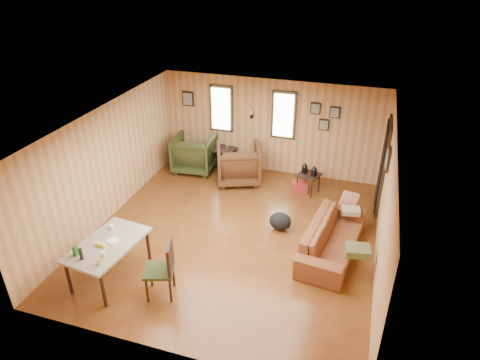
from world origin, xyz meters
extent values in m
cube|color=brown|center=(0.00, 0.00, -0.01)|extent=(5.50, 6.00, 0.02)
cube|color=#997C5B|center=(0.00, 0.00, 2.41)|extent=(5.50, 6.00, 0.02)
cube|color=tan|center=(0.00, 3.01, 1.20)|extent=(5.50, 0.02, 2.40)
cube|color=tan|center=(0.00, -3.01, 1.20)|extent=(5.50, 0.02, 2.40)
cube|color=tan|center=(-2.76, 0.00, 1.20)|extent=(0.02, 6.00, 2.40)
cube|color=tan|center=(2.76, 0.00, 1.20)|extent=(0.02, 6.00, 2.40)
cube|color=black|center=(-1.30, 2.97, 1.55)|extent=(0.60, 0.05, 1.20)
cube|color=#E0F2D1|center=(-1.30, 2.93, 1.55)|extent=(0.48, 0.04, 1.06)
cube|color=black|center=(0.30, 2.97, 1.55)|extent=(0.60, 0.05, 1.20)
cube|color=#E0F2D1|center=(0.30, 2.93, 1.55)|extent=(0.48, 0.04, 1.06)
cube|color=black|center=(-0.50, 2.95, 1.45)|extent=(0.07, 0.05, 0.12)
cylinder|color=silver|center=(-0.50, 2.89, 1.58)|extent=(0.07, 0.07, 0.14)
cube|color=black|center=(2.72, 1.95, 1.00)|extent=(0.06, 1.00, 2.05)
cube|color=black|center=(2.68, 1.95, 1.00)|extent=(0.04, 0.82, 1.90)
cube|color=black|center=(1.05, 2.97, 1.80)|extent=(0.24, 0.04, 0.28)
cube|color=#9E998C|center=(1.05, 2.94, 1.80)|extent=(0.19, 0.02, 0.22)
cube|color=black|center=(1.50, 2.97, 1.75)|extent=(0.24, 0.04, 0.28)
cube|color=#9E998C|center=(1.50, 2.94, 1.75)|extent=(0.19, 0.02, 0.22)
cube|color=black|center=(1.28, 2.97, 1.42)|extent=(0.24, 0.04, 0.28)
cube|color=#9E998C|center=(1.28, 2.94, 1.42)|extent=(0.19, 0.02, 0.22)
cube|color=black|center=(-2.20, 2.97, 1.72)|extent=(0.30, 0.04, 0.38)
cube|color=#9E998C|center=(-2.20, 2.94, 1.72)|extent=(0.24, 0.02, 0.31)
cube|color=black|center=(2.72, 0.85, 1.70)|extent=(0.04, 0.34, 0.42)
cube|color=#9E998C|center=(2.69, 0.85, 1.70)|extent=(0.02, 0.27, 0.34)
imported|color=brown|center=(1.94, 0.03, 0.42)|extent=(0.91, 2.23, 0.85)
imported|color=#4A2B16|center=(-0.61, 2.18, 0.52)|extent=(1.29, 1.26, 1.04)
imported|color=#2D3719|center=(-1.86, 2.43, 0.51)|extent=(1.07, 1.02, 1.02)
cube|color=black|center=(-1.16, 2.71, 0.55)|extent=(0.61, 0.56, 0.04)
cube|color=black|center=(-1.16, 2.71, 0.18)|extent=(0.55, 0.51, 0.03)
cylinder|color=black|center=(-1.41, 2.54, 0.27)|extent=(0.04, 0.04, 0.54)
cylinder|color=black|center=(-0.96, 2.48, 0.27)|extent=(0.04, 0.04, 0.54)
cylinder|color=black|center=(-1.36, 2.93, 0.27)|extent=(0.04, 0.04, 0.54)
cylinder|color=black|center=(-0.91, 2.88, 0.27)|extent=(0.04, 0.04, 0.54)
cube|color=brown|center=(-1.28, 2.72, 0.63)|extent=(0.10, 0.03, 0.13)
cube|color=brown|center=(-1.06, 2.69, 0.63)|extent=(0.09, 0.03, 0.12)
cube|color=black|center=(1.13, 2.14, 0.47)|extent=(0.59, 0.59, 0.04)
cylinder|color=black|center=(0.90, 2.02, 0.23)|extent=(0.04, 0.04, 0.47)
cylinder|color=black|center=(1.25, 1.90, 0.23)|extent=(0.04, 0.04, 0.47)
cylinder|color=black|center=(1.02, 2.38, 0.23)|extent=(0.04, 0.04, 0.47)
cylinder|color=black|center=(1.37, 2.25, 0.23)|extent=(0.04, 0.04, 0.47)
cube|color=black|center=(1.02, 2.18, 0.57)|extent=(0.13, 0.13, 0.17)
cone|color=black|center=(1.02, 2.18, 0.70)|extent=(0.18, 0.18, 0.09)
cube|color=black|center=(1.25, 2.10, 0.57)|extent=(0.13, 0.13, 0.17)
cone|color=black|center=(1.25, 2.10, 0.70)|extent=(0.18, 0.18, 0.09)
cube|color=maroon|center=(0.95, 2.10, 0.13)|extent=(0.41, 0.32, 0.27)
ellipsoid|color=black|center=(0.85, 0.46, 0.20)|extent=(0.50, 0.41, 0.39)
cube|color=#494F2C|center=(2.41, -0.44, 0.49)|extent=(0.47, 0.40, 0.14)
cube|color=red|center=(2.13, 1.10, 0.58)|extent=(0.38, 0.16, 0.37)
cube|color=gray|center=(2.19, 0.85, 0.47)|extent=(0.40, 0.33, 0.10)
cube|color=gray|center=(-1.65, -1.84, 0.70)|extent=(1.02, 1.51, 0.05)
cylinder|color=black|center=(-2.08, -2.41, 0.34)|extent=(0.06, 0.06, 0.68)
cylinder|color=black|center=(-1.37, -2.50, 0.34)|extent=(0.06, 0.06, 0.68)
cylinder|color=black|center=(-1.93, -1.19, 0.34)|extent=(0.06, 0.06, 0.68)
cylinder|color=black|center=(-1.22, -1.28, 0.34)|extent=(0.06, 0.06, 0.68)
cylinder|color=white|center=(-1.51, -2.15, 0.77)|extent=(0.08, 0.08, 0.09)
cylinder|color=white|center=(-1.81, -1.44, 0.77)|extent=(0.08, 0.08, 0.09)
cube|color=#215D25|center=(-1.95, -2.26, 0.81)|extent=(0.07, 0.07, 0.18)
cylinder|color=black|center=(-1.80, -2.32, 0.83)|extent=(0.06, 0.06, 0.21)
cylinder|color=gold|center=(-1.46, -2.34, 0.78)|extent=(0.08, 0.08, 0.11)
cylinder|color=white|center=(-1.59, -1.76, 0.73)|extent=(0.21, 0.21, 0.02)
cube|color=yellow|center=(-1.71, -1.93, 0.75)|extent=(0.18, 0.10, 0.06)
cube|color=#2D3719|center=(-0.64, -1.96, 0.50)|extent=(0.59, 0.59, 0.06)
cube|color=black|center=(-0.45, -1.90, 0.78)|extent=(0.18, 0.44, 0.51)
cylinder|color=black|center=(-0.76, -2.20, 0.25)|extent=(0.05, 0.05, 0.49)
cylinder|color=black|center=(-0.40, -2.09, 0.25)|extent=(0.05, 0.05, 0.49)
cylinder|color=black|center=(-0.88, -1.84, 0.25)|extent=(0.05, 0.05, 0.49)
cylinder|color=black|center=(-0.51, -1.72, 0.25)|extent=(0.05, 0.05, 0.49)
camera|label=1|loc=(2.24, -6.71, 5.12)|focal=32.00mm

